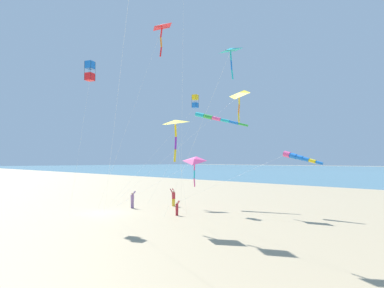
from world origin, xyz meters
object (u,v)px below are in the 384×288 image
(kite_box_checkered_midright, at_px, (90,71))
(kite_delta_rainbow_low_near, at_px, (194,161))
(kite_windsock_magenta_far_left, at_px, (297,157))
(kite_delta_orange_high_right, at_px, (162,27))
(kite_delta_purple_drifting, at_px, (230,51))
(kite_windsock_long_streamer_left, at_px, (214,118))
(kite_box_green_low_center, at_px, (195,101))
(person_child_grey_jacket, at_px, (173,197))
(person_adult_flyer, at_px, (132,199))
(kite_delta_white_trailing, at_px, (175,123))
(person_child_green_jacket, at_px, (177,207))
(kite_delta_small_distant, at_px, (239,95))

(kite_box_checkered_midright, bearing_deg, kite_delta_rainbow_low_near, 168.82)
(kite_windsock_magenta_far_left, height_order, kite_delta_orange_high_right, kite_delta_orange_high_right)
(kite_delta_purple_drifting, distance_m, kite_windsock_long_streamer_left, 17.20)
(kite_delta_purple_drifting, distance_m, kite_delta_orange_high_right, 9.86)
(kite_box_checkered_midright, distance_m, kite_delta_rainbow_low_near, 13.15)
(kite_delta_purple_drifting, height_order, kite_box_green_low_center, kite_delta_purple_drifting)
(person_child_grey_jacket, bearing_deg, person_adult_flyer, -23.18)
(kite_delta_rainbow_low_near, distance_m, kite_delta_orange_high_right, 13.29)
(person_child_grey_jacket, relative_size, kite_delta_rainbow_low_near, 0.24)
(kite_delta_white_trailing, bearing_deg, kite_box_checkered_midright, -72.39)
(person_child_grey_jacket, distance_m, kite_box_checkered_midright, 15.06)
(person_child_green_jacket, distance_m, kite_delta_small_distant, 12.49)
(kite_box_green_low_center, height_order, kite_box_checkered_midright, kite_box_checkered_midright)
(kite_windsock_long_streamer_left, bearing_deg, person_adult_flyer, -21.16)
(person_adult_flyer, height_order, kite_delta_small_distant, kite_delta_small_distant)
(kite_box_green_low_center, distance_m, kite_delta_rainbow_low_near, 6.17)
(person_child_green_jacket, distance_m, kite_windsock_magenta_far_left, 11.52)
(person_adult_flyer, distance_m, kite_delta_white_trailing, 12.60)
(kite_delta_orange_high_right, height_order, kite_delta_white_trailing, kite_delta_orange_high_right)
(kite_windsock_magenta_far_left, xyz_separation_m, kite_delta_white_trailing, (11.47, -3.30, 2.42))
(person_child_grey_jacket, xyz_separation_m, kite_delta_white_trailing, (7.20, 8.57, 6.49))
(person_child_green_jacket, height_order, kite_delta_purple_drifting, kite_delta_purple_drifting)
(kite_windsock_magenta_far_left, bearing_deg, kite_delta_small_distant, -75.30)
(person_child_grey_jacket, height_order, kite_delta_small_distant, kite_delta_small_distant)
(kite_windsock_magenta_far_left, xyz_separation_m, kite_box_green_low_center, (3.26, -9.68, 5.79))
(person_adult_flyer, distance_m, kite_delta_rainbow_low_near, 7.24)
(kite_windsock_magenta_far_left, bearing_deg, person_child_green_jacket, -41.07)
(kite_delta_small_distant, xyz_separation_m, kite_delta_rainbow_low_near, (2.20, -3.98, -6.48))
(person_adult_flyer, relative_size, kite_delta_rainbow_low_near, 0.22)
(kite_delta_white_trailing, bearing_deg, person_child_grey_jacket, -130.01)
(person_child_green_jacket, height_order, kite_box_checkered_midright, kite_box_checkered_midright)
(kite_windsock_long_streamer_left, height_order, kite_delta_white_trailing, kite_windsock_long_streamer_left)
(kite_delta_purple_drifting, relative_size, kite_delta_rainbow_low_near, 1.54)
(person_child_grey_jacket, relative_size, kite_windsock_long_streamer_left, 0.18)
(person_child_grey_jacket, xyz_separation_m, kite_delta_rainbow_low_near, (-0.65, 2.45, 3.70))
(kite_windsock_magenta_far_left, xyz_separation_m, kite_delta_purple_drifting, (11.56, 2.05, 6.52))
(kite_box_green_low_center, height_order, kite_delta_orange_high_right, kite_delta_orange_high_right)
(kite_windsock_magenta_far_left, distance_m, kite_box_checkered_midright, 19.61)
(person_child_grey_jacket, relative_size, kite_box_green_low_center, 0.16)
(kite_box_green_low_center, distance_m, kite_delta_white_trailing, 10.93)
(kite_box_green_low_center, xyz_separation_m, kite_delta_orange_high_right, (6.83, 3.02, 5.12))
(person_adult_flyer, xyz_separation_m, kite_delta_orange_high_right, (1.86, 6.91, 15.03))
(person_child_green_jacket, distance_m, kite_windsock_long_streamer_left, 12.50)
(kite_delta_small_distant, distance_m, kite_box_checkered_midright, 14.07)
(kite_delta_small_distant, bearing_deg, kite_delta_rainbow_low_near, -61.06)
(person_adult_flyer, relative_size, kite_windsock_long_streamer_left, 0.17)
(kite_box_checkered_midright, height_order, kite_delta_rainbow_low_near, kite_box_checkered_midright)
(person_child_grey_jacket, xyz_separation_m, kite_box_checkered_midright, (9.79, 0.38, 11.43))
(kite_delta_orange_high_right, height_order, kite_windsock_long_streamer_left, kite_delta_orange_high_right)
(kite_delta_orange_high_right, relative_size, kite_delta_white_trailing, 2.08)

